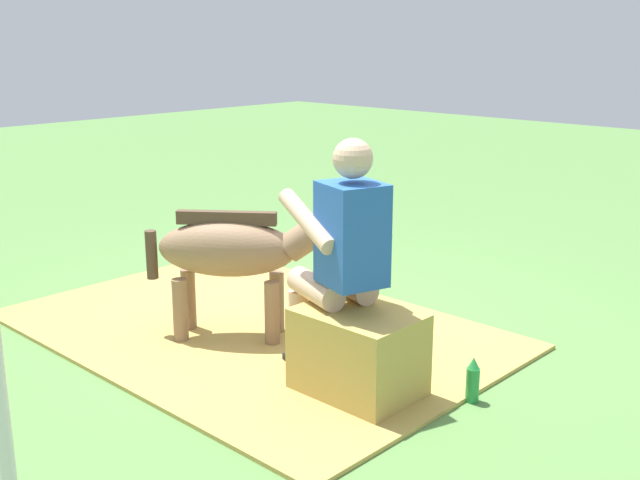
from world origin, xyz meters
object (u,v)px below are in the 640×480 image
pony_lying (344,264)px  soda_bottle (473,380)px  person_seated (340,252)px  pony_standing (242,250)px  hay_bale (358,354)px

pony_lying → soda_bottle: (-1.69, 0.91, -0.07)m
person_seated → pony_standing: person_seated is taller
hay_bale → pony_lying: (1.22, -1.26, -0.04)m
pony_standing → soda_bottle: bearing=-170.6°
person_seated → hay_bale: bearing=167.6°
pony_lying → soda_bottle: bearing=151.8°
person_seated → soda_bottle: size_ratio=5.52×
pony_lying → pony_standing: bearing=100.2°
hay_bale → pony_lying: bearing=-45.9°
pony_standing → soda_bottle: 1.57m
hay_bale → pony_lying: size_ratio=0.51×
pony_standing → pony_lying: (0.21, -1.15, -0.38)m
hay_bale → pony_standing: 1.07m
pony_standing → soda_bottle: size_ratio=4.70×
pony_standing → pony_lying: 1.23m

